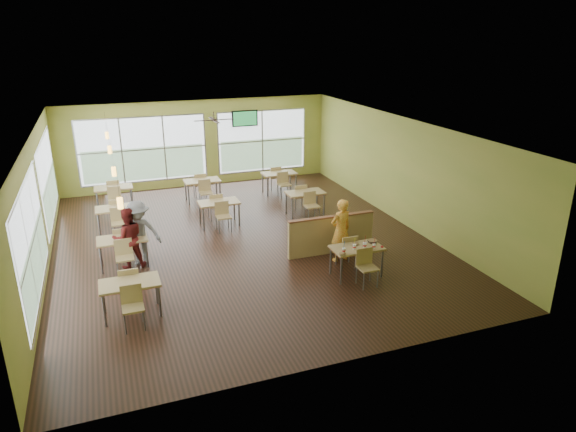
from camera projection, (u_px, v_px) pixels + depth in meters
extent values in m
plane|color=black|center=(243.00, 241.00, 14.40)|extent=(12.00, 12.00, 0.00)
plane|color=white|center=(239.00, 128.00, 13.31)|extent=(12.00, 12.00, 0.00)
cube|color=#B0AA47|center=(198.00, 144.00, 19.15)|extent=(10.00, 0.04, 3.20)
cube|color=#B0AA47|center=(336.00, 284.00, 8.57)|extent=(10.00, 0.04, 3.20)
cube|color=#B0AA47|center=(38.00, 208.00, 12.23)|extent=(0.04, 12.00, 3.20)
cube|color=#B0AA47|center=(401.00, 170.00, 15.49)|extent=(0.04, 12.00, 3.20)
cube|color=white|center=(32.00, 241.00, 10.50)|extent=(0.02, 4.50, 2.35)
cube|color=white|center=(48.00, 179.00, 14.91)|extent=(0.02, 4.50, 2.35)
cube|color=white|center=(143.00, 150.00, 18.50)|extent=(4.50, 0.02, 2.35)
cube|color=white|center=(262.00, 141.00, 19.97)|extent=(3.50, 0.02, 2.35)
cube|color=#B7BABC|center=(49.00, 248.00, 13.11)|extent=(0.04, 9.40, 0.05)
cube|color=#B7BABC|center=(207.00, 175.00, 19.63)|extent=(8.00, 0.04, 0.05)
cube|color=tan|center=(357.00, 248.00, 12.16)|extent=(1.20, 0.70, 0.04)
cube|color=brown|center=(357.00, 249.00, 12.17)|extent=(1.22, 0.71, 0.01)
cylinder|color=slate|center=(341.00, 271.00, 11.86)|extent=(0.05, 0.05, 0.71)
cylinder|color=slate|center=(382.00, 264.00, 12.21)|extent=(0.05, 0.05, 0.71)
cylinder|color=slate|center=(331.00, 261.00, 12.37)|extent=(0.05, 0.05, 0.71)
cylinder|color=slate|center=(370.00, 254.00, 12.72)|extent=(0.05, 0.05, 0.71)
cube|color=tan|center=(346.00, 250.00, 12.74)|extent=(0.42, 0.42, 0.04)
cube|color=tan|center=(343.00, 239.00, 12.83)|extent=(0.42, 0.04, 0.40)
cube|color=tan|center=(368.00, 268.00, 11.77)|extent=(0.42, 0.42, 0.04)
cube|color=tan|center=(372.00, 262.00, 11.53)|extent=(0.42, 0.04, 0.40)
cube|color=tan|center=(331.00, 235.00, 13.52)|extent=(2.40, 0.12, 1.00)
cube|color=brown|center=(332.00, 217.00, 13.34)|extent=(2.40, 0.14, 0.04)
cube|color=tan|center=(129.00, 283.00, 10.47)|extent=(1.20, 0.70, 0.04)
cube|color=brown|center=(130.00, 284.00, 10.47)|extent=(1.22, 0.71, 0.01)
cylinder|color=slate|center=(104.00, 311.00, 10.16)|extent=(0.05, 0.05, 0.71)
cylinder|color=slate|center=(160.00, 301.00, 10.51)|extent=(0.05, 0.05, 0.71)
cylinder|color=slate|center=(103.00, 297.00, 10.67)|extent=(0.05, 0.05, 0.71)
cylinder|color=slate|center=(156.00, 289.00, 11.03)|extent=(0.05, 0.05, 0.71)
cube|color=tan|center=(129.00, 283.00, 11.05)|extent=(0.42, 0.42, 0.04)
cube|color=tan|center=(127.00, 271.00, 11.14)|extent=(0.42, 0.04, 0.40)
cube|color=tan|center=(133.00, 308.00, 10.08)|extent=(0.42, 0.42, 0.04)
cube|color=tan|center=(133.00, 303.00, 9.83)|extent=(0.42, 0.04, 0.40)
cube|color=tan|center=(122.00, 239.00, 12.67)|extent=(1.20, 0.70, 0.04)
cube|color=brown|center=(122.00, 240.00, 12.68)|extent=(1.22, 0.71, 0.01)
cylinder|color=slate|center=(101.00, 261.00, 12.37)|extent=(0.05, 0.05, 0.71)
cylinder|color=slate|center=(147.00, 254.00, 12.72)|extent=(0.05, 0.05, 0.71)
cylinder|color=slate|center=(101.00, 251.00, 12.88)|extent=(0.05, 0.05, 0.71)
cylinder|color=slate|center=(145.00, 246.00, 13.23)|extent=(0.05, 0.05, 0.71)
cube|color=tan|center=(122.00, 241.00, 13.25)|extent=(0.42, 0.42, 0.04)
cube|color=tan|center=(121.00, 231.00, 13.34)|extent=(0.42, 0.04, 0.40)
cube|color=tan|center=(125.00, 258.00, 12.28)|extent=(0.42, 0.42, 0.04)
cube|color=tan|center=(124.00, 253.00, 12.04)|extent=(0.42, 0.04, 0.40)
cube|color=tan|center=(117.00, 208.00, 14.87)|extent=(1.20, 0.70, 0.04)
cube|color=brown|center=(117.00, 209.00, 14.88)|extent=(1.22, 0.71, 0.01)
cylinder|color=slate|center=(99.00, 226.00, 14.57)|extent=(0.05, 0.05, 0.71)
cylinder|color=slate|center=(138.00, 221.00, 14.92)|extent=(0.05, 0.05, 0.71)
cylinder|color=slate|center=(99.00, 219.00, 15.08)|extent=(0.05, 0.05, 0.71)
cylinder|color=slate|center=(136.00, 215.00, 15.43)|extent=(0.05, 0.05, 0.71)
cube|color=tan|center=(117.00, 211.00, 15.46)|extent=(0.42, 0.42, 0.04)
cube|color=tan|center=(116.00, 202.00, 15.55)|extent=(0.42, 0.04, 0.40)
cube|color=tan|center=(119.00, 223.00, 14.49)|extent=(0.42, 0.42, 0.04)
cube|color=tan|center=(118.00, 218.00, 14.24)|extent=(0.42, 0.04, 0.40)
cube|color=tan|center=(113.00, 187.00, 16.81)|extent=(1.20, 0.70, 0.04)
cube|color=brown|center=(113.00, 188.00, 16.82)|extent=(1.22, 0.71, 0.01)
cylinder|color=slate|center=(98.00, 203.00, 16.51)|extent=(0.05, 0.05, 0.71)
cylinder|color=slate|center=(132.00, 199.00, 16.86)|extent=(0.05, 0.05, 0.71)
cylinder|color=slate|center=(97.00, 198.00, 17.02)|extent=(0.05, 0.05, 0.71)
cylinder|color=slate|center=(131.00, 194.00, 17.37)|extent=(0.05, 0.05, 0.71)
cube|color=tan|center=(114.00, 191.00, 17.39)|extent=(0.42, 0.42, 0.04)
cube|color=tan|center=(113.00, 183.00, 17.49)|extent=(0.42, 0.04, 0.40)
cube|color=tan|center=(115.00, 200.00, 16.43)|extent=(0.42, 0.42, 0.04)
cube|color=tan|center=(115.00, 196.00, 16.18)|extent=(0.42, 0.04, 0.40)
cube|color=tan|center=(219.00, 202.00, 15.38)|extent=(1.20, 0.70, 0.04)
cube|color=brown|center=(219.00, 203.00, 15.39)|extent=(1.22, 0.71, 0.01)
cylinder|color=slate|center=(204.00, 219.00, 15.07)|extent=(0.05, 0.05, 0.71)
cylinder|color=slate|center=(239.00, 215.00, 15.43)|extent=(0.05, 0.05, 0.71)
cylinder|color=slate|center=(200.00, 213.00, 15.59)|extent=(0.05, 0.05, 0.71)
cylinder|color=slate|center=(234.00, 209.00, 15.94)|extent=(0.05, 0.05, 0.71)
cube|color=tan|center=(215.00, 205.00, 15.96)|extent=(0.42, 0.42, 0.04)
cube|color=tan|center=(213.00, 197.00, 16.05)|extent=(0.42, 0.04, 0.40)
cube|color=tan|center=(223.00, 217.00, 14.99)|extent=(0.42, 0.42, 0.04)
cube|color=tan|center=(225.00, 212.00, 14.75)|extent=(0.42, 0.04, 0.40)
cube|color=tan|center=(202.00, 181.00, 17.58)|extent=(1.20, 0.70, 0.04)
cube|color=brown|center=(202.00, 181.00, 17.59)|extent=(1.22, 0.71, 0.01)
cylinder|color=slate|center=(189.00, 195.00, 17.28)|extent=(0.05, 0.05, 0.71)
cylinder|color=slate|center=(220.00, 192.00, 17.63)|extent=(0.05, 0.05, 0.71)
cylinder|color=slate|center=(186.00, 190.00, 17.79)|extent=(0.05, 0.05, 0.71)
cylinder|color=slate|center=(216.00, 187.00, 18.14)|extent=(0.05, 0.05, 0.71)
cube|color=tan|center=(200.00, 184.00, 18.16)|extent=(0.42, 0.42, 0.04)
cube|color=tan|center=(198.00, 177.00, 18.26)|extent=(0.42, 0.04, 0.40)
cube|color=tan|center=(206.00, 193.00, 17.19)|extent=(0.42, 0.42, 0.04)
cube|color=tan|center=(207.00, 188.00, 16.95)|extent=(0.42, 0.04, 0.40)
cube|color=tan|center=(305.00, 193.00, 16.29)|extent=(1.20, 0.70, 0.04)
cube|color=brown|center=(305.00, 193.00, 16.30)|extent=(1.22, 0.71, 0.01)
cylinder|color=slate|center=(293.00, 208.00, 15.99)|extent=(0.05, 0.05, 0.71)
cylinder|color=slate|center=(324.00, 205.00, 16.34)|extent=(0.05, 0.05, 0.71)
cylinder|color=slate|center=(286.00, 203.00, 16.50)|extent=(0.05, 0.05, 0.71)
cylinder|color=slate|center=(317.00, 199.00, 16.85)|extent=(0.05, 0.05, 0.71)
cube|color=tan|center=(299.00, 196.00, 16.87)|extent=(0.42, 0.42, 0.04)
cube|color=tan|center=(297.00, 188.00, 16.96)|extent=(0.42, 0.04, 0.40)
cube|color=tan|center=(312.00, 206.00, 15.90)|extent=(0.42, 0.42, 0.04)
cube|color=tan|center=(314.00, 201.00, 15.66)|extent=(0.42, 0.04, 0.40)
cube|color=tan|center=(279.00, 173.00, 18.49)|extent=(1.20, 0.70, 0.04)
cube|color=brown|center=(279.00, 174.00, 18.50)|extent=(1.22, 0.71, 0.01)
cylinder|color=slate|center=(268.00, 187.00, 18.19)|extent=(0.05, 0.05, 0.71)
cylinder|color=slate|center=(296.00, 184.00, 18.54)|extent=(0.05, 0.05, 0.71)
cylinder|color=slate|center=(263.00, 182.00, 18.70)|extent=(0.05, 0.05, 0.71)
cylinder|color=slate|center=(290.00, 180.00, 19.05)|extent=(0.05, 0.05, 0.71)
cube|color=tan|center=(274.00, 177.00, 19.08)|extent=(0.42, 0.42, 0.04)
cube|color=tan|center=(273.00, 170.00, 19.17)|extent=(0.42, 0.04, 0.40)
cube|color=tan|center=(284.00, 185.00, 18.11)|extent=(0.42, 0.42, 0.04)
cube|color=tan|center=(286.00, 180.00, 17.86)|extent=(0.42, 0.04, 0.40)
cylinder|color=#2D2119|center=(118.00, 183.00, 9.74)|extent=(0.01, 0.01, 0.70)
cylinder|color=#FFAF36|center=(120.00, 203.00, 9.88)|extent=(0.11, 0.11, 0.22)
cylinder|color=#2D2119|center=(112.00, 155.00, 11.95)|extent=(0.01, 0.01, 0.70)
cylinder|color=#FFAF36|center=(114.00, 172.00, 12.08)|extent=(0.11, 0.11, 0.22)
cylinder|color=#2D2119|center=(108.00, 135.00, 14.15)|extent=(0.01, 0.01, 0.70)
cylinder|color=#FFAF36|center=(110.00, 150.00, 14.29)|extent=(0.11, 0.11, 0.22)
cylinder|color=#2D2119|center=(105.00, 123.00, 16.09)|extent=(0.01, 0.01, 0.70)
cylinder|color=#FFAF36|center=(107.00, 135.00, 16.23)|extent=(0.11, 0.11, 0.22)
cylinder|color=#2D2119|center=(214.00, 115.00, 16.00)|extent=(0.03, 0.03, 0.24)
cylinder|color=#2D2119|center=(214.00, 120.00, 16.04)|extent=(0.16, 0.16, 0.06)
cube|color=#2D2119|center=(225.00, 119.00, 16.16)|extent=(0.55, 0.10, 0.01)
cube|color=#2D2119|center=(212.00, 118.00, 16.35)|extent=(0.10, 0.55, 0.01)
cube|color=#2D2119|center=(203.00, 121.00, 15.93)|extent=(0.55, 0.10, 0.01)
cube|color=#2D2119|center=(217.00, 122.00, 15.74)|extent=(0.10, 0.55, 0.01)
cube|color=black|center=(245.00, 118.00, 19.35)|extent=(1.00, 0.06, 0.60)
cube|color=#247E3E|center=(245.00, 119.00, 19.32)|extent=(0.90, 0.01, 0.52)
imported|color=orange|center=(341.00, 230.00, 12.96)|extent=(0.67, 0.51, 1.65)
imported|color=maroon|center=(128.00, 238.00, 12.60)|extent=(0.79, 0.64, 1.56)
imported|color=slate|center=(139.00, 233.00, 12.79)|extent=(1.15, 0.77, 1.66)
cone|color=white|center=(344.00, 251.00, 11.81)|extent=(0.08, 0.08, 0.11)
cylinder|color=red|center=(344.00, 251.00, 11.81)|extent=(0.08, 0.08, 0.03)
cylinder|color=white|center=(344.00, 248.00, 11.79)|extent=(0.09, 0.09, 0.01)
cylinder|color=blue|center=(344.00, 244.00, 11.76)|extent=(0.01, 0.05, 0.20)
cone|color=white|center=(354.00, 247.00, 12.01)|extent=(0.08, 0.08, 0.11)
cylinder|color=red|center=(354.00, 247.00, 12.01)|extent=(0.08, 0.08, 0.03)
cylinder|color=white|center=(354.00, 245.00, 11.99)|extent=(0.09, 0.09, 0.01)
cylinder|color=yellow|center=(355.00, 241.00, 11.96)|extent=(0.01, 0.05, 0.20)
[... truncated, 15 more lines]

